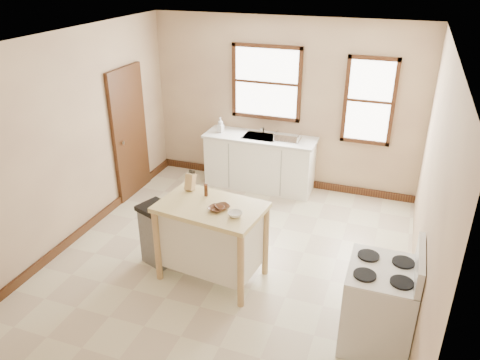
% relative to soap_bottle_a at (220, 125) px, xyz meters
% --- Properties ---
extents(floor, '(5.00, 5.00, 0.00)m').
position_rel_soap_bottle_a_xyz_m(floor, '(1.00, -2.19, -1.05)').
color(floor, beige).
rests_on(floor, ground).
extents(ceiling, '(5.00, 5.00, 0.00)m').
position_rel_soap_bottle_a_xyz_m(ceiling, '(1.00, -2.19, 1.75)').
color(ceiling, white).
rests_on(ceiling, ground).
extents(wall_back, '(4.50, 0.04, 2.80)m').
position_rel_soap_bottle_a_xyz_m(wall_back, '(1.00, 0.31, 0.35)').
color(wall_back, '#CBB086').
rests_on(wall_back, ground).
extents(wall_left, '(0.04, 5.00, 2.80)m').
position_rel_soap_bottle_a_xyz_m(wall_left, '(-1.25, -2.19, 0.35)').
color(wall_left, '#CBB086').
rests_on(wall_left, ground).
extents(wall_right, '(0.04, 5.00, 2.80)m').
position_rel_soap_bottle_a_xyz_m(wall_right, '(3.25, -2.19, 0.35)').
color(wall_right, '#CBB086').
rests_on(wall_right, ground).
extents(window_main, '(1.17, 0.06, 1.22)m').
position_rel_soap_bottle_a_xyz_m(window_main, '(0.70, 0.29, 0.70)').
color(window_main, black).
rests_on(window_main, wall_back).
extents(window_side, '(0.77, 0.06, 1.37)m').
position_rel_soap_bottle_a_xyz_m(window_side, '(2.35, 0.29, 0.55)').
color(window_side, black).
rests_on(window_side, wall_back).
extents(door_left, '(0.06, 0.90, 2.10)m').
position_rel_soap_bottle_a_xyz_m(door_left, '(-1.21, -0.89, 0.00)').
color(door_left, black).
rests_on(door_left, ground).
extents(baseboard_back, '(4.50, 0.04, 0.12)m').
position_rel_soap_bottle_a_xyz_m(baseboard_back, '(1.00, 0.28, -0.99)').
color(baseboard_back, black).
rests_on(baseboard_back, ground).
extents(baseboard_left, '(0.04, 5.00, 0.12)m').
position_rel_soap_bottle_a_xyz_m(baseboard_left, '(-1.22, -2.19, -0.99)').
color(baseboard_left, black).
rests_on(baseboard_left, ground).
extents(sink_counter, '(1.86, 0.62, 0.92)m').
position_rel_soap_bottle_a_xyz_m(sink_counter, '(0.70, 0.01, -0.59)').
color(sink_counter, white).
rests_on(sink_counter, ground).
extents(faucet, '(0.03, 0.03, 0.22)m').
position_rel_soap_bottle_a_xyz_m(faucet, '(0.70, 0.19, -0.02)').
color(faucet, silver).
rests_on(faucet, sink_counter).
extents(soap_bottle_a, '(0.10, 0.10, 0.25)m').
position_rel_soap_bottle_a_xyz_m(soap_bottle_a, '(0.00, 0.00, 0.00)').
color(soap_bottle_a, '#B2B2B2').
rests_on(soap_bottle_a, sink_counter).
extents(soap_bottle_b, '(0.10, 0.11, 0.19)m').
position_rel_soap_bottle_a_xyz_m(soap_bottle_b, '(0.01, -0.02, -0.03)').
color(soap_bottle_b, '#B2B2B2').
rests_on(soap_bottle_b, sink_counter).
extents(dish_rack, '(0.47, 0.40, 0.10)m').
position_rel_soap_bottle_a_xyz_m(dish_rack, '(1.17, 0.00, -0.08)').
color(dish_rack, silver).
rests_on(dish_rack, sink_counter).
extents(kitchen_island, '(1.31, 0.92, 1.00)m').
position_rel_soap_bottle_a_xyz_m(kitchen_island, '(0.92, -2.58, -0.55)').
color(kitchen_island, '#E9D789').
rests_on(kitchen_island, ground).
extents(knife_block, '(0.11, 0.11, 0.20)m').
position_rel_soap_bottle_a_xyz_m(knife_block, '(0.52, -2.29, 0.05)').
color(knife_block, '#DEC075').
rests_on(knife_block, kitchen_island).
extents(pepper_grinder, '(0.05, 0.05, 0.15)m').
position_rel_soap_bottle_a_xyz_m(pepper_grinder, '(0.77, -2.38, 0.03)').
color(pepper_grinder, '#452312').
rests_on(pepper_grinder, kitchen_island).
extents(bowl_a, '(0.20, 0.20, 0.04)m').
position_rel_soap_bottle_a_xyz_m(bowl_a, '(1.02, -2.67, -0.02)').
color(bowl_a, brown).
rests_on(bowl_a, kitchen_island).
extents(bowl_b, '(0.23, 0.23, 0.04)m').
position_rel_soap_bottle_a_xyz_m(bowl_b, '(1.07, -2.60, -0.03)').
color(bowl_b, brown).
rests_on(bowl_b, kitchen_island).
extents(bowl_c, '(0.22, 0.22, 0.05)m').
position_rel_soap_bottle_a_xyz_m(bowl_c, '(1.27, -2.72, -0.02)').
color(bowl_c, white).
rests_on(bowl_c, kitchen_island).
extents(trash_bin, '(0.52, 0.48, 0.82)m').
position_rel_soap_bottle_a_xyz_m(trash_bin, '(0.15, -2.53, -0.64)').
color(trash_bin, slate).
rests_on(trash_bin, ground).
extents(gas_stove, '(0.72, 0.73, 1.17)m').
position_rel_soap_bottle_a_xyz_m(gas_stove, '(2.91, -3.02, -0.46)').
color(gas_stove, silver).
rests_on(gas_stove, ground).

